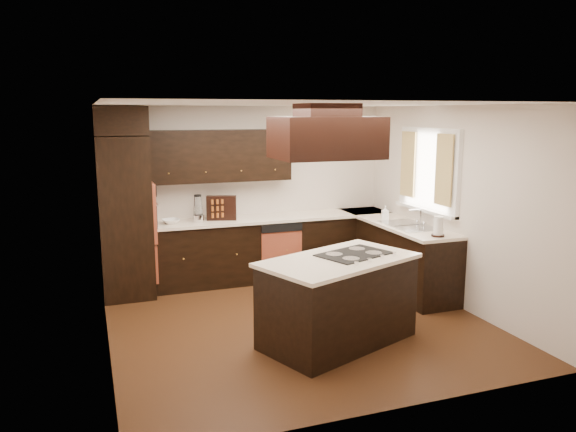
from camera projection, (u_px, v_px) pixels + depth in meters
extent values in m
cube|color=#532F16|center=(297.00, 323.00, 6.55)|extent=(4.20, 4.20, 0.02)
cube|color=white|center=(298.00, 103.00, 6.09)|extent=(4.20, 4.20, 0.02)
cube|color=beige|center=(247.00, 192.00, 8.28)|extent=(4.20, 0.02, 2.50)
cube|color=beige|center=(393.00, 264.00, 4.37)|extent=(4.20, 0.02, 2.50)
cube|color=beige|center=(101.00, 230.00, 5.62)|extent=(0.02, 4.20, 2.50)
cube|color=beige|center=(455.00, 206.00, 7.03)|extent=(0.02, 4.20, 2.50)
cube|color=black|center=(125.00, 217.00, 7.35)|extent=(0.65, 0.75, 2.12)
cube|color=#B24D32|center=(152.00, 211.00, 7.45)|extent=(0.05, 0.62, 0.78)
cube|color=black|center=(256.00, 250.00, 8.15)|extent=(2.93, 0.60, 0.88)
cube|color=black|center=(394.00, 254.00, 7.90)|extent=(0.60, 2.40, 0.88)
cube|color=white|center=(256.00, 219.00, 8.05)|extent=(2.93, 0.63, 0.04)
cube|color=white|center=(394.00, 222.00, 7.81)|extent=(0.63, 2.40, 0.04)
cube|color=black|center=(220.00, 156.00, 7.86)|extent=(2.00, 0.34, 0.72)
cube|color=#B24D32|center=(282.00, 256.00, 7.98)|extent=(0.60, 0.05, 0.72)
cube|color=white|center=(429.00, 171.00, 7.45)|extent=(0.06, 1.32, 1.12)
cube|color=white|center=(430.00, 170.00, 7.46)|extent=(0.00, 1.20, 1.00)
cube|color=beige|center=(444.00, 170.00, 7.03)|extent=(0.02, 0.34, 0.90)
cube|color=beige|center=(408.00, 164.00, 7.81)|extent=(0.02, 0.34, 0.90)
cube|color=silver|center=(409.00, 225.00, 7.49)|extent=(0.52, 0.84, 0.01)
cube|color=black|center=(338.00, 302.00, 5.91)|extent=(1.79, 1.38, 0.88)
cube|color=white|center=(338.00, 260.00, 5.83)|extent=(1.86, 1.46, 0.04)
cube|color=black|center=(354.00, 254.00, 5.98)|extent=(0.88, 0.74, 0.01)
cube|color=black|center=(326.00, 138.00, 5.68)|extent=(1.05, 0.72, 0.42)
cube|color=black|center=(327.00, 110.00, 5.63)|extent=(0.55, 0.50, 0.13)
cylinder|color=silver|center=(198.00, 219.00, 7.72)|extent=(0.15, 0.15, 0.10)
cone|color=silver|center=(198.00, 206.00, 7.69)|extent=(0.13, 0.13, 0.26)
cube|color=black|center=(221.00, 208.00, 7.85)|extent=(0.43, 0.22, 0.34)
imported|color=white|center=(171.00, 221.00, 7.64)|extent=(0.27, 0.27, 0.06)
imported|color=white|center=(385.00, 213.00, 7.87)|extent=(0.12, 0.12, 0.20)
cylinder|color=white|center=(438.00, 226.00, 6.82)|extent=(0.12, 0.12, 0.25)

